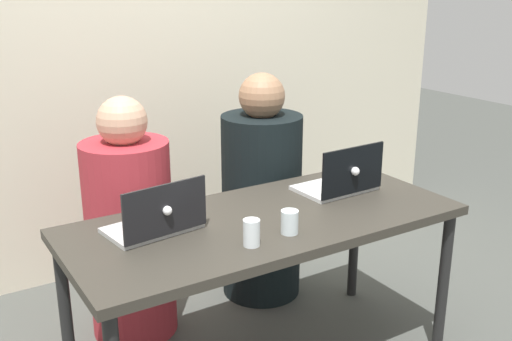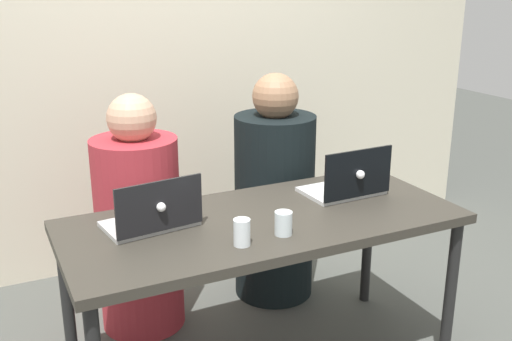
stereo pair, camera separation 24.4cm
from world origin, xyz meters
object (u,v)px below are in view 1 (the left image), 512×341
person_on_left (130,232)px  water_glass_left (252,234)px  laptop_back_right (340,182)px  water_glass_center (290,223)px  person_on_right (262,199)px  laptop_back_left (157,221)px

person_on_left → water_glass_left: person_on_left is taller
laptop_back_right → water_glass_left: (-0.64, -0.28, -0.01)m
water_glass_left → water_glass_center: (0.18, 0.02, -0.00)m
laptop_back_right → water_glass_center: laptop_back_right is taller
person_on_right → laptop_back_left: (-0.80, -0.52, 0.24)m
laptop_back_right → water_glass_left: laptop_back_right is taller
laptop_back_left → person_on_left: bearing=-105.1°
water_glass_center → laptop_back_left: bearing=148.0°
person_on_left → water_glass_center: (0.36, -0.79, 0.25)m
person_on_right → water_glass_center: (-0.38, -0.79, 0.23)m
person_on_right → laptop_back_left: size_ratio=3.22×
laptop_back_left → water_glass_left: bearing=123.5°
person_on_right → laptop_back_left: bearing=37.2°
person_on_left → person_on_right: (0.73, 0.00, 0.02)m
person_on_left → laptop_back_right: person_on_left is taller
person_on_right → laptop_back_right: person_on_right is taller
water_glass_left → water_glass_center: water_glass_left is taller
laptop_back_left → water_glass_center: bearing=140.6°
laptop_back_left → water_glass_left: size_ratio=3.73×
laptop_back_left → person_on_right: bearing=-154.3°
person_on_right → laptop_back_right: bearing=103.1°
person_on_right → laptop_back_right: 0.59m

